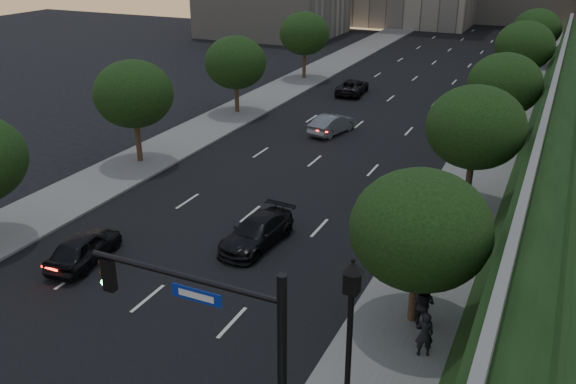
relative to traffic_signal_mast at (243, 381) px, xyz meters
The scene contains 23 objects.
ground 9.05m from the traffic_signal_mast, 169.78° to the left, with size 160.00×160.00×0.00m, color black.
road_surface 32.71m from the traffic_signal_mast, 104.50° to the left, with size 16.00×140.00×0.02m, color black.
sidewalk_right 31.74m from the traffic_signal_mast, 86.16° to the left, with size 4.50×140.00×0.15m, color slate.
sidewalk_left 36.62m from the traffic_signal_mast, 120.30° to the left, with size 4.50×140.00×0.15m, color slate.
parapet_wall 29.96m from the traffic_signal_mast, 79.69° to the left, with size 0.35×90.00×0.70m, color slate.
tree_right_a 9.72m from the traffic_signal_mast, 77.14° to the left, with size 5.20×5.20×6.24m.
tree_right_b 21.59m from the traffic_signal_mast, 84.25° to the left, with size 5.20×5.20×6.74m.
tree_right_c 34.54m from the traffic_signal_mast, 86.41° to the left, with size 5.20×5.20×6.24m.
tree_right_d 48.52m from the traffic_signal_mast, 87.45° to the left, with size 5.20×5.20×6.74m.
tree_right_e 63.50m from the traffic_signal_mast, 88.05° to the left, with size 5.20×5.20×6.24m.
tree_left_b 26.83m from the traffic_signal_mast, 133.45° to the left, with size 5.00×5.00×6.71m.
tree_left_c 37.34m from the traffic_signal_mast, 119.59° to the left, with size 5.00×5.00×6.34m.
tree_left_d 50.00m from the traffic_signal_mast, 111.64° to the left, with size 5.00×5.00×6.71m.
traffic_signal_mast is the anchor object (origin of this frame).
street_lamp 4.16m from the traffic_signal_mast, 67.86° to the left, with size 0.64×0.64×5.62m.
sedan_near_left 15.12m from the traffic_signal_mast, 148.28° to the left, with size 1.73×4.31×1.47m, color black.
sedan_mid_left 32.14m from the traffic_signal_mast, 106.82° to the left, with size 1.54×4.42×1.46m, color slate.
sedan_far_left 44.34m from the traffic_signal_mast, 105.57° to the left, with size 2.30×4.99×1.39m, color black.
sedan_near_right 14.32m from the traffic_signal_mast, 116.34° to the left, with size 1.96×4.81×1.40m, color black.
sedan_far_right 36.83m from the traffic_signal_mast, 92.73° to the left, with size 1.70×4.21×1.44m, color #5A5E62.
pedestrian_a 8.48m from the traffic_signal_mast, 67.79° to the left, with size 0.64×0.42×1.77m, color black.
pedestrian_b 9.96m from the traffic_signal_mast, 74.31° to the left, with size 0.93×0.72×1.91m, color black.
pedestrian_c 13.72m from the traffic_signal_mast, 81.79° to the left, with size 1.13×0.47×1.93m, color black.
Camera 1 is at (14.23, -11.96, 13.99)m, focal length 38.00 mm.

